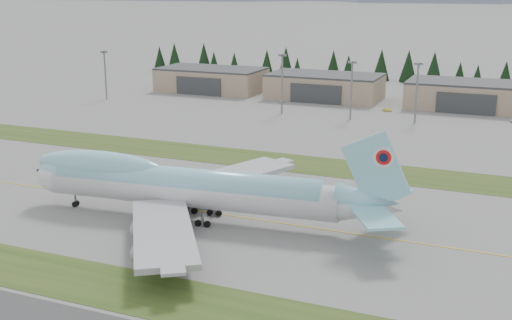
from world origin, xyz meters
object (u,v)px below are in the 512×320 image
at_px(service_vehicle_a, 282,103).
at_px(service_vehicle_b, 387,111).
at_px(service_vehicle_c, 512,122).
at_px(hangar_left, 211,79).
at_px(boeing_747_freighter, 187,186).
at_px(hangar_center, 325,86).
at_px(hangar_right, 469,95).

relative_size(service_vehicle_a, service_vehicle_b, 0.86).
height_order(service_vehicle_a, service_vehicle_c, service_vehicle_c).
bearing_deg(service_vehicle_c, service_vehicle_a, 175.31).
bearing_deg(service_vehicle_b, service_vehicle_c, -78.94).
height_order(hangar_left, service_vehicle_c, hangar_left).
xyz_separation_m(hangar_left, service_vehicle_b, (86.19, -18.83, -5.39)).
xyz_separation_m(boeing_747_freighter, service_vehicle_c, (60.69, 133.52, -7.19)).
height_order(hangar_left, hangar_center, same).
bearing_deg(service_vehicle_b, boeing_747_freighter, -171.65).
bearing_deg(service_vehicle_b, hangar_center, 73.32).
distance_m(boeing_747_freighter, service_vehicle_b, 137.22).
bearing_deg(service_vehicle_b, hangar_left, 92.12).
bearing_deg(service_vehicle_c, hangar_right, 126.98).
relative_size(hangar_center, hangar_right, 1.00).
relative_size(boeing_747_freighter, service_vehicle_b, 22.98).
bearing_deg(hangar_center, hangar_right, 0.00).
xyz_separation_m(hangar_center, hangar_right, (60.00, 0.00, 0.00)).
bearing_deg(hangar_right, hangar_left, 180.00).
distance_m(hangar_left, service_vehicle_c, 134.18).
bearing_deg(service_vehicle_c, service_vehicle_b, 174.80).
bearing_deg(hangar_left, service_vehicle_b, -12.33).
height_order(hangar_center, hangar_right, same).
bearing_deg(service_vehicle_a, hangar_left, 168.11).
bearing_deg(hangar_center, service_vehicle_b, -31.13).
bearing_deg(service_vehicle_c, hangar_center, 162.61).
relative_size(service_vehicle_b, service_vehicle_c, 0.90).
distance_m(hangar_center, hangar_right, 60.00).
xyz_separation_m(hangar_right, service_vehicle_a, (-73.50, -17.00, -5.39)).
xyz_separation_m(hangar_right, service_vehicle_c, (17.33, -21.56, -5.39)).
bearing_deg(hangar_center, service_vehicle_c, -15.58).
bearing_deg(hangar_left, hangar_center, 0.00).
distance_m(boeing_747_freighter, hangar_left, 170.84).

